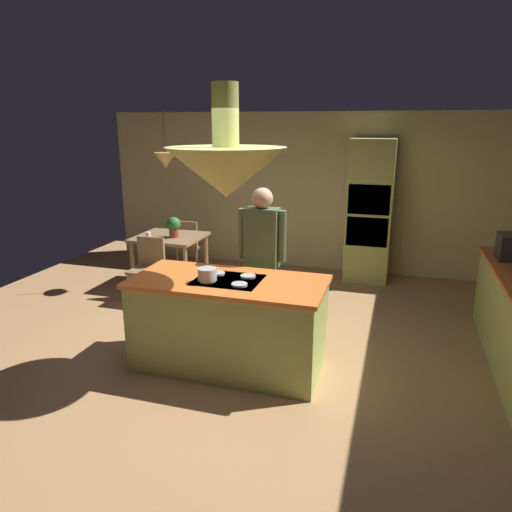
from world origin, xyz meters
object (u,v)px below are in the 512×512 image
(chair_facing_island, at_px, (148,265))
(cooking_pot_on_cooktop, at_px, (207,274))
(chair_by_back_wall, at_px, (189,242))
(person_at_island, at_px, (262,254))
(dining_table, at_px, (170,243))
(cup_on_table, at_px, (148,235))
(kitchen_island, at_px, (229,323))
(oven_tower, at_px, (369,211))
(potted_plant_on_table, at_px, (174,226))

(chair_facing_island, height_order, cooking_pot_on_cooktop, cooking_pot_on_cooktop)
(chair_by_back_wall, bearing_deg, person_at_island, 131.99)
(chair_facing_island, bearing_deg, dining_table, 90.00)
(chair_by_back_wall, relative_size, cup_on_table, 9.67)
(dining_table, distance_m, chair_facing_island, 0.67)
(kitchen_island, distance_m, chair_by_back_wall, 3.24)
(oven_tower, xyz_separation_m, chair_facing_island, (-2.80, -1.80, -0.57))
(chair_facing_island, height_order, cup_on_table, chair_facing_island)
(dining_table, height_order, chair_facing_island, chair_facing_island)
(chair_facing_island, relative_size, cooking_pot_on_cooktop, 4.83)
(chair_by_back_wall, height_order, cooking_pot_on_cooktop, cooking_pot_on_cooktop)
(person_at_island, xyz_separation_m, cup_on_table, (-2.06, 1.16, -0.19))
(chair_facing_island, xyz_separation_m, potted_plant_on_table, (0.11, 0.60, 0.42))
(dining_table, relative_size, chair_facing_island, 1.11)
(potted_plant_on_table, bearing_deg, kitchen_island, -52.11)
(dining_table, bearing_deg, cooking_pot_on_cooktop, -55.37)
(kitchen_island, distance_m, potted_plant_on_table, 2.63)
(oven_tower, xyz_separation_m, potted_plant_on_table, (-2.69, -1.20, -0.15))
(kitchen_island, xyz_separation_m, potted_plant_on_table, (-1.59, 2.04, 0.47))
(chair_by_back_wall, bearing_deg, cooking_pot_on_cooktop, 118.07)
(oven_tower, bearing_deg, kitchen_island, -108.74)
(oven_tower, relative_size, chair_facing_island, 2.48)
(chair_facing_island, bearing_deg, chair_by_back_wall, 90.00)
(oven_tower, bearing_deg, dining_table, -157.79)
(oven_tower, distance_m, cup_on_table, 3.33)
(oven_tower, bearing_deg, cup_on_table, -155.77)
(potted_plant_on_table, bearing_deg, chair_by_back_wall, 98.67)
(dining_table, bearing_deg, oven_tower, 22.21)
(dining_table, xyz_separation_m, chair_by_back_wall, (0.00, 0.66, -0.15))
(potted_plant_on_table, bearing_deg, dining_table, 152.92)
(kitchen_island, relative_size, chair_by_back_wall, 2.18)
(chair_by_back_wall, xyz_separation_m, cooking_pot_on_cooktop, (1.54, -2.89, 0.49))
(oven_tower, bearing_deg, cooking_pot_on_cooktop, -110.48)
(oven_tower, xyz_separation_m, person_at_island, (-0.97, -2.52, -0.09))
(potted_plant_on_table, height_order, cooking_pot_on_cooktop, potted_plant_on_table)
(person_at_island, bearing_deg, cup_on_table, 150.59)
(cooking_pot_on_cooktop, bearing_deg, person_at_island, 71.03)
(chair_facing_island, xyz_separation_m, chair_by_back_wall, (0.00, 1.32, 0.00))
(oven_tower, xyz_separation_m, cooking_pot_on_cooktop, (-1.26, -3.37, -0.08))
(chair_by_back_wall, distance_m, cup_on_table, 0.95)
(dining_table, height_order, potted_plant_on_table, potted_plant_on_table)
(person_at_island, xyz_separation_m, chair_by_back_wall, (-1.83, 2.04, -0.49))
(cooking_pot_on_cooktop, bearing_deg, oven_tower, 69.52)
(potted_plant_on_table, distance_m, cup_on_table, 0.39)
(kitchen_island, xyz_separation_m, chair_facing_island, (-1.70, 1.44, 0.04))
(kitchen_island, bearing_deg, cup_on_table, 135.65)
(chair_by_back_wall, bearing_deg, oven_tower, -170.16)
(chair_by_back_wall, distance_m, cooking_pot_on_cooktop, 3.31)
(potted_plant_on_table, height_order, cup_on_table, potted_plant_on_table)
(potted_plant_on_table, bearing_deg, cup_on_table, -154.04)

